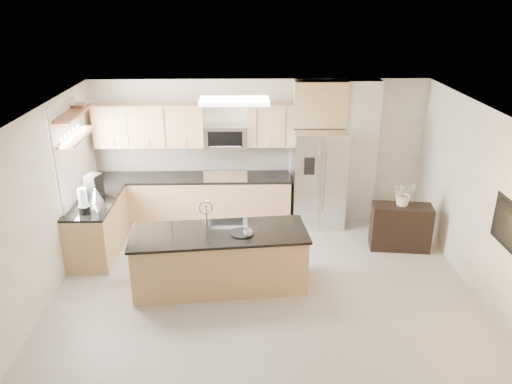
{
  "coord_description": "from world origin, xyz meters",
  "views": [
    {
      "loc": [
        -0.25,
        -5.52,
        4.05
      ],
      "look_at": [
        -0.1,
        1.3,
        1.27
      ],
      "focal_mm": 35.0,
      "sensor_mm": 36.0,
      "label": 1
    }
  ],
  "objects_px": {
    "bowl": "(78,105)",
    "flower_vase": "(405,187)",
    "coffee_maker": "(94,186)",
    "blender": "(83,203)",
    "television": "(508,231)",
    "microwave": "(226,136)",
    "kettle": "(96,194)",
    "platter": "(242,233)",
    "credenza": "(400,227)",
    "cup": "(248,233)",
    "range": "(227,199)",
    "refrigerator": "(318,178)",
    "island": "(220,259)"
  },
  "relations": [
    {
      "from": "bowl",
      "to": "flower_vase",
      "type": "bearing_deg",
      "value": -3.81
    },
    {
      "from": "coffee_maker",
      "to": "flower_vase",
      "type": "relative_size",
      "value": 0.62
    },
    {
      "from": "blender",
      "to": "television",
      "type": "relative_size",
      "value": 0.37
    },
    {
      "from": "coffee_maker",
      "to": "bowl",
      "type": "relative_size",
      "value": 1.14
    },
    {
      "from": "microwave",
      "to": "kettle",
      "type": "distance_m",
      "value": 2.43
    },
    {
      "from": "platter",
      "to": "credenza",
      "type": "bearing_deg",
      "value": 23.29
    },
    {
      "from": "platter",
      "to": "television",
      "type": "relative_size",
      "value": 0.32
    },
    {
      "from": "microwave",
      "to": "blender",
      "type": "height_order",
      "value": "microwave"
    },
    {
      "from": "cup",
      "to": "bowl",
      "type": "height_order",
      "value": "bowl"
    },
    {
      "from": "kettle",
      "to": "range",
      "type": "bearing_deg",
      "value": 28.31
    },
    {
      "from": "refrigerator",
      "to": "flower_vase",
      "type": "relative_size",
      "value": 2.88
    },
    {
      "from": "island",
      "to": "flower_vase",
      "type": "height_order",
      "value": "flower_vase"
    },
    {
      "from": "cup",
      "to": "platter",
      "type": "bearing_deg",
      "value": 137.01
    },
    {
      "from": "platter",
      "to": "flower_vase",
      "type": "xyz_separation_m",
      "value": [
        2.63,
        1.17,
        0.2
      ]
    },
    {
      "from": "platter",
      "to": "bowl",
      "type": "xyz_separation_m",
      "value": [
        -2.55,
        1.51,
        1.5
      ]
    },
    {
      "from": "credenza",
      "to": "platter",
      "type": "relative_size",
      "value": 2.82
    },
    {
      "from": "kettle",
      "to": "bowl",
      "type": "relative_size",
      "value": 0.8
    },
    {
      "from": "range",
      "to": "bowl",
      "type": "xyz_separation_m",
      "value": [
        -2.25,
        -0.67,
        1.91
      ]
    },
    {
      "from": "credenza",
      "to": "bowl",
      "type": "xyz_separation_m",
      "value": [
        -5.17,
        0.38,
        1.99
      ]
    },
    {
      "from": "blender",
      "to": "kettle",
      "type": "xyz_separation_m",
      "value": [
        0.05,
        0.47,
        -0.06
      ]
    },
    {
      "from": "platter",
      "to": "television",
      "type": "bearing_deg",
      "value": -16.36
    },
    {
      "from": "island",
      "to": "flower_vase",
      "type": "bearing_deg",
      "value": 15.28
    },
    {
      "from": "island",
      "to": "blender",
      "type": "bearing_deg",
      "value": 159.05
    },
    {
      "from": "microwave",
      "to": "cup",
      "type": "distance_m",
      "value": 2.51
    },
    {
      "from": "island",
      "to": "credenza",
      "type": "height_order",
      "value": "island"
    },
    {
      "from": "microwave",
      "to": "kettle",
      "type": "relative_size",
      "value": 2.84
    },
    {
      "from": "refrigerator",
      "to": "credenza",
      "type": "height_order",
      "value": "refrigerator"
    },
    {
      "from": "flower_vase",
      "to": "cup",
      "type": "bearing_deg",
      "value": -153.93
    },
    {
      "from": "refrigerator",
      "to": "television",
      "type": "height_order",
      "value": "refrigerator"
    },
    {
      "from": "blender",
      "to": "microwave",
      "type": "bearing_deg",
      "value": 39.04
    },
    {
      "from": "cup",
      "to": "platter",
      "type": "distance_m",
      "value": 0.12
    },
    {
      "from": "credenza",
      "to": "flower_vase",
      "type": "xyz_separation_m",
      "value": [
        0.0,
        0.04,
        0.69
      ]
    },
    {
      "from": "coffee_maker",
      "to": "television",
      "type": "xyz_separation_m",
      "value": [
        5.61,
        -2.21,
        0.25
      ]
    },
    {
      "from": "range",
      "to": "television",
      "type": "relative_size",
      "value": 1.06
    },
    {
      "from": "range",
      "to": "microwave",
      "type": "xyz_separation_m",
      "value": [
        0.0,
        0.12,
        1.16
      ]
    },
    {
      "from": "microwave",
      "to": "island",
      "type": "relative_size",
      "value": 0.3
    },
    {
      "from": "credenza",
      "to": "blender",
      "type": "xyz_separation_m",
      "value": [
        -4.99,
        -0.51,
        0.71
      ]
    },
    {
      "from": "cup",
      "to": "flower_vase",
      "type": "xyz_separation_m",
      "value": [
        2.54,
        1.24,
        0.16
      ]
    },
    {
      "from": "coffee_maker",
      "to": "refrigerator",
      "type": "bearing_deg",
      "value": 13.03
    },
    {
      "from": "refrigerator",
      "to": "cup",
      "type": "height_order",
      "value": "refrigerator"
    },
    {
      "from": "cup",
      "to": "television",
      "type": "xyz_separation_m",
      "value": [
        3.13,
        -0.87,
        0.43
      ]
    },
    {
      "from": "credenza",
      "to": "kettle",
      "type": "relative_size",
      "value": 3.6
    },
    {
      "from": "credenza",
      "to": "kettle",
      "type": "height_order",
      "value": "kettle"
    },
    {
      "from": "kettle",
      "to": "flower_vase",
      "type": "distance_m",
      "value": 4.95
    },
    {
      "from": "island",
      "to": "kettle",
      "type": "height_order",
      "value": "island"
    },
    {
      "from": "microwave",
      "to": "refrigerator",
      "type": "height_order",
      "value": "microwave"
    },
    {
      "from": "cup",
      "to": "kettle",
      "type": "relative_size",
      "value": 0.47
    },
    {
      "from": "range",
      "to": "television",
      "type": "xyz_separation_m",
      "value": [
        3.51,
        -3.12,
        0.88
      ]
    },
    {
      "from": "refrigerator",
      "to": "blender",
      "type": "xyz_separation_m",
      "value": [
        -3.73,
        -1.51,
        0.2
      ]
    },
    {
      "from": "bowl",
      "to": "flower_vase",
      "type": "relative_size",
      "value": 0.54
    }
  ]
}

